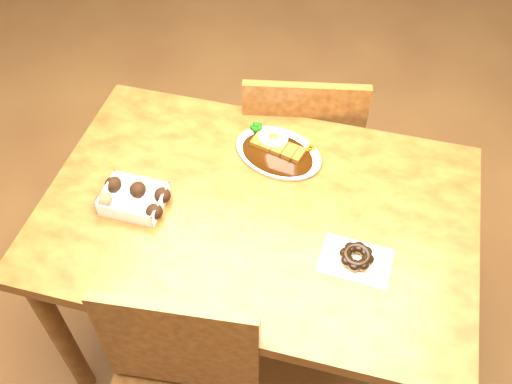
% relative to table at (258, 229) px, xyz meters
% --- Properties ---
extents(ground, '(6.00, 6.00, 0.00)m').
position_rel_table_xyz_m(ground, '(0.00, 0.00, -0.65)').
color(ground, brown).
rests_on(ground, ground).
extents(table, '(1.20, 0.80, 0.75)m').
position_rel_table_xyz_m(table, '(0.00, 0.00, 0.00)').
color(table, '#47240E').
rests_on(table, ground).
extents(chair_far, '(0.49, 0.49, 0.87)m').
position_rel_table_xyz_m(chair_far, '(0.02, 0.54, -0.17)').
color(chair_far, '#47240E').
rests_on(chair_far, ground).
extents(katsu_curry_plate, '(0.31, 0.27, 0.05)m').
position_rel_table_xyz_m(katsu_curry_plate, '(0.00, 0.22, 0.11)').
color(katsu_curry_plate, white).
rests_on(katsu_curry_plate, table).
extents(donut_box, '(0.20, 0.13, 0.05)m').
position_rel_table_xyz_m(donut_box, '(-0.34, -0.07, 0.12)').
color(donut_box, white).
rests_on(donut_box, table).
extents(pon_de_ring, '(0.19, 0.14, 0.03)m').
position_rel_table_xyz_m(pon_de_ring, '(0.29, -0.10, 0.12)').
color(pon_de_ring, silver).
rests_on(pon_de_ring, table).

